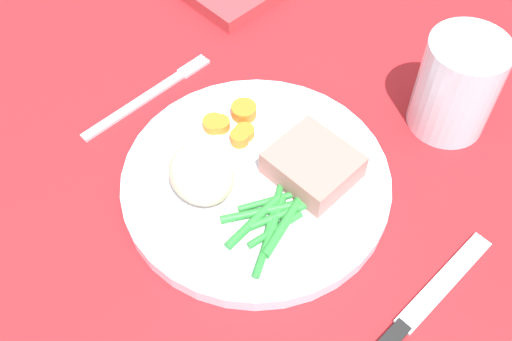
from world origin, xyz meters
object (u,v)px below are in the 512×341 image
Objects in this scene: meat_portion at (313,165)px; knife at (410,319)px; fork at (147,97)px; dinner_plate at (256,182)px; water_glass at (455,91)px.

meat_portion is 15.95cm from knife.
dinner_plate is at bearing 3.27° from fork.
dinner_plate is at bearing -111.24° from water_glass.
water_glass is (-10.83, 20.14, 4.26)cm from knife.
knife is at bearing 2.33° from fork.
meat_portion reaches higher than dinner_plate.
dinner_plate reaches higher than fork.
meat_portion is 0.45× the size of fork.
knife is 23.26cm from water_glass.
water_glass reaches higher than fork.
water_glass reaches higher than knife.
dinner_plate is 1.53× the size of fork.
knife is (15.11, -4.29, -2.77)cm from meat_portion.
knife is at bearing -0.88° from dinner_plate.
fork is at bearing -167.86° from meat_portion.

